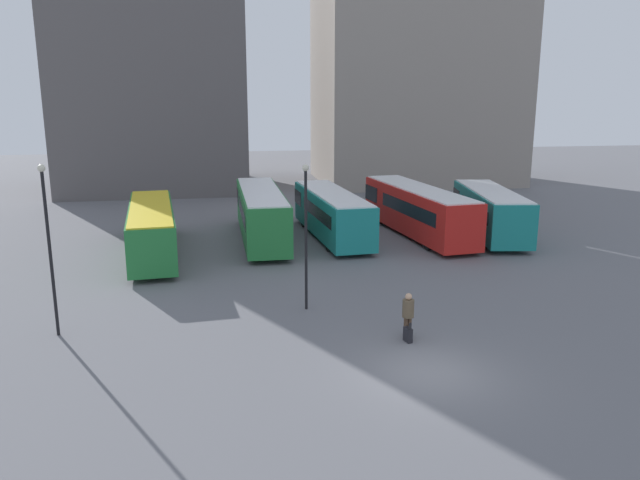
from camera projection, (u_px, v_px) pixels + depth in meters
name	position (u px, v px, depth m)	size (l,w,h in m)	color
ground_plane	(430.00, 373.00, 20.67)	(160.00, 160.00, 0.00)	slate
building_block_right	(417.00, 12.00, 61.51)	(19.27, 14.13, 33.38)	gray
bus_0	(152.00, 228.00, 35.46)	(3.51, 12.06, 2.80)	#237A38
bus_1	(261.00, 213.00, 38.74)	(2.56, 11.84, 3.18)	#237A38
bus_2	(331.00, 213.00, 39.61)	(3.33, 11.35, 2.93)	#19847F
bus_3	(417.00, 209.00, 40.29)	(4.00, 12.71, 3.11)	red
bus_4	(490.00, 211.00, 39.86)	(4.11, 10.27, 3.01)	#19847F
traveler	(408.00, 311.00, 23.53)	(0.54, 0.54, 1.73)	#4C3828
suitcase	(408.00, 335.00, 23.20)	(0.28, 0.43, 0.79)	black
lamp_post_0	(306.00, 227.00, 25.94)	(0.28, 0.28, 6.21)	black
lamp_post_1	(49.00, 239.00, 23.02)	(0.28, 0.28, 6.55)	black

